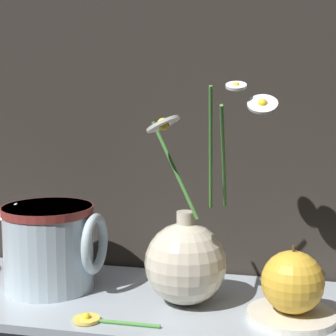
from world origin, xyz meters
TOP-DOWN VIEW (x-y plane):
  - ground_plane at (0.00, 0.00)m, footprint 6.00×6.00m
  - shelf at (0.00, 0.00)m, footprint 0.90×0.26m
  - vase_with_flowers at (0.04, -0.01)m, footprint 0.18×0.15m
  - ceramic_pitcher at (-0.18, 0.01)m, footprint 0.16×0.14m
  - saucer_plate at (0.19, -0.03)m, footprint 0.12×0.12m
  - orange_fruit at (0.19, -0.03)m, footprint 0.08×0.08m
  - loose_daisy at (-0.06, -0.10)m, footprint 0.12×0.04m

SIDE VIEW (x-z plane):
  - ground_plane at x=0.00m, z-range 0.00..0.00m
  - shelf at x=0.00m, z-range 0.00..0.01m
  - loose_daisy at x=-0.06m, z-range 0.01..0.02m
  - saucer_plate at x=0.19m, z-range 0.01..0.02m
  - orange_fruit at x=0.19m, z-range 0.02..0.11m
  - vase_with_flowers at x=0.04m, z-range -0.08..0.23m
  - ceramic_pitcher at x=-0.18m, z-range 0.01..0.15m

